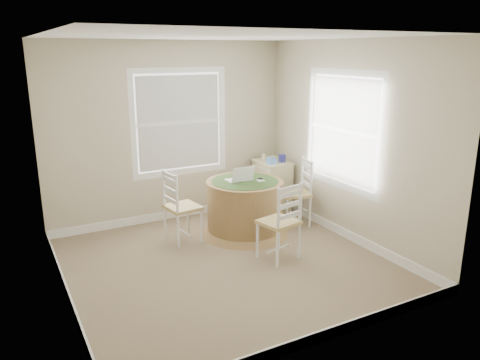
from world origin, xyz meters
TOP-DOWN VIEW (x-y plane):
  - room at (0.17, 0.16)m, footprint 3.64×3.64m
  - round_table at (0.67, 0.76)m, footprint 1.23×1.23m
  - chair_left at (-0.18, 0.90)m, footprint 0.45×0.47m
  - chair_near at (0.63, -0.16)m, footprint 0.50×0.48m
  - chair_right at (1.47, 0.72)m, footprint 0.50×0.51m
  - laptop at (0.62, 0.80)m, footprint 0.33×0.29m
  - mouse at (0.84, 0.65)m, footprint 0.07×0.10m
  - phone at (0.89, 0.64)m, footprint 0.06×0.09m
  - keys at (0.90, 0.73)m, footprint 0.07×0.06m
  - corner_chest at (1.53, 1.42)m, footprint 0.44×0.60m
  - tissue_box at (1.42, 1.28)m, footprint 0.12×0.12m
  - box_yellow at (1.57, 1.50)m, footprint 0.15×0.10m
  - box_blue at (1.64, 1.30)m, footprint 0.08×0.08m
  - cup_cream at (1.46, 1.57)m, footprint 0.07×0.07m

SIDE VIEW (x-z plane):
  - corner_chest at x=1.53m, z-range 0.00..0.79m
  - round_table at x=0.67m, z-range 0.03..0.79m
  - chair_left at x=-0.18m, z-range 0.00..0.95m
  - chair_near at x=0.63m, z-range 0.00..0.95m
  - chair_right at x=1.47m, z-range 0.00..0.95m
  - phone at x=0.89m, z-range 0.74..0.76m
  - keys at x=0.90m, z-range 0.74..0.77m
  - mouse at x=0.84m, z-range 0.74..0.77m
  - laptop at x=0.62m, z-range 0.67..0.89m
  - box_yellow at x=1.57m, z-range 0.79..0.85m
  - cup_cream at x=1.46m, z-range 0.79..0.88m
  - tissue_box at x=1.42m, z-range 0.79..0.89m
  - box_blue at x=1.64m, z-range 0.79..0.91m
  - room at x=0.17m, z-range -0.02..2.62m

